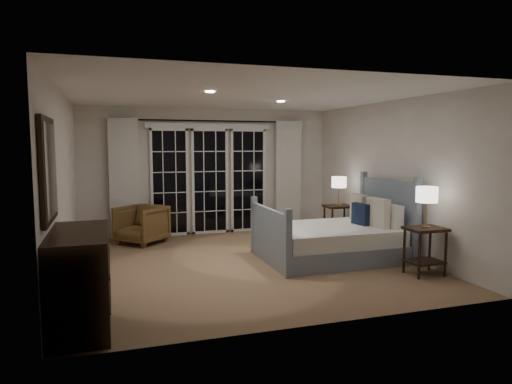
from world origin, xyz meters
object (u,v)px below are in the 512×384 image
object	(u,v)px
bed	(335,239)
armchair	(142,224)
dresser	(80,279)
nightstand_left	(425,244)
nightstand_right	(338,217)
lamp_right	(339,183)
lamp_left	(427,195)

from	to	relation	value
bed	armchair	distance (m)	3.49
dresser	nightstand_left	bearing A→B (deg)	5.45
nightstand_right	lamp_right	size ratio (longest dim) A/B	1.22
armchair	nightstand_right	bearing A→B (deg)	32.86
lamp_left	lamp_right	world-z (taller)	lamp_left
lamp_left	lamp_right	xyz separation A→B (m)	(-0.02, 2.44, -0.02)
lamp_left	armchair	xyz separation A→B (m)	(-3.57, 3.25, -0.76)
bed	lamp_left	size ratio (longest dim) A/B	3.75
lamp_right	armchair	bearing A→B (deg)	167.14
bed	nightstand_right	bearing A→B (deg)	59.63
nightstand_left	nightstand_right	size ratio (longest dim) A/B	1.01
bed	dresser	bearing A→B (deg)	-156.24
bed	nightstand_left	xyz separation A→B (m)	(0.76, -1.19, 0.12)
bed	lamp_left	bearing A→B (deg)	-57.38
bed	armchair	bearing A→B (deg)	143.66
armchair	nightstand_left	bearing A→B (deg)	3.38
nightstand_right	lamp_right	xyz separation A→B (m)	(-0.00, -0.00, 0.65)
bed	lamp_right	size ratio (longest dim) A/B	3.93
lamp_right	dresser	world-z (taller)	lamp_right
lamp_right	armchair	distance (m)	3.71
nightstand_left	lamp_right	distance (m)	2.53
armchair	dresser	size ratio (longest dim) A/B	0.57
armchair	dresser	world-z (taller)	dresser
lamp_left	bed	bearing A→B (deg)	122.62
bed	dresser	size ratio (longest dim) A/B	1.58
armchair	dresser	xyz separation A→B (m)	(-0.84, -3.67, 0.13)
lamp_left	armchair	size ratio (longest dim) A/B	0.74
nightstand_left	nightstand_right	world-z (taller)	nightstand_left
nightstand_left	lamp_right	xyz separation A→B (m)	(-0.02, 2.44, 0.65)
lamp_right	armchair	xyz separation A→B (m)	(-3.55, 0.81, -0.73)
bed	nightstand_right	size ratio (longest dim) A/B	3.21
lamp_right	dresser	bearing A→B (deg)	-146.86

